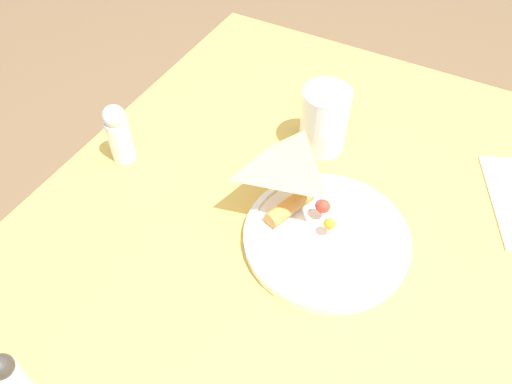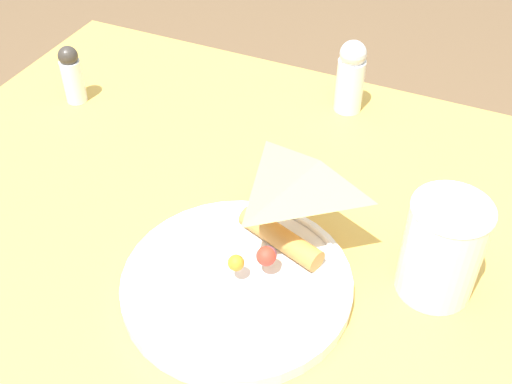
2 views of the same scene
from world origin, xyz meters
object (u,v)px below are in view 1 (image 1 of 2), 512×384
Objects in this scene: salt_shaker at (120,131)px; pepper_shaker at (11,377)px; plate_pizza at (325,233)px; milk_glass at (324,120)px; dining_table at (312,277)px.

pepper_shaker is at bearing 20.82° from salt_shaker.
plate_pizza is 0.20m from milk_glass.
milk_glass is at bearing -157.63° from dining_table.
dining_table is 9.27× the size of salt_shaker.
salt_shaker reaches higher than plate_pizza.
milk_glass reaches higher than dining_table.
salt_shaker reaches higher than dining_table.
milk_glass is 1.31× the size of pepper_shaker.
milk_glass is at bearing -155.13° from plate_pizza.
plate_pizza is 2.12× the size of milk_glass.
plate_pizza is 2.78× the size of pepper_shaker.
plate_pizza is at bearing 89.71° from salt_shaker.
dining_table is 11.44× the size of pepper_shaker.
pepper_shaker is at bearing -30.23° from dining_table.
plate_pizza is at bearing 24.87° from milk_glass.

